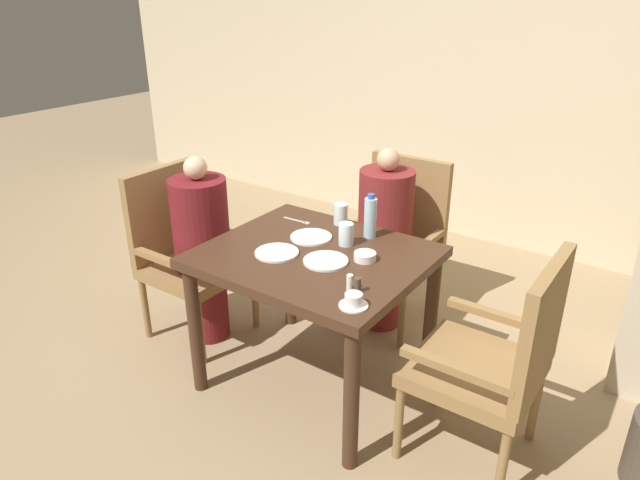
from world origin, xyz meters
TOP-DOWN VIEW (x-y plane):
  - ground_plane at (0.00, 0.00)m, footprint 16.00×16.00m
  - wall_back at (0.00, 2.36)m, footprint 8.00×0.06m
  - dining_table at (0.00, 0.00)m, footprint 1.06×0.91m
  - chair_left_side at (-0.94, 0.00)m, footprint 0.53×0.53m
  - diner_in_left_chair at (-0.79, 0.00)m, footprint 0.32×0.32m
  - chair_far_side at (0.00, 0.87)m, footprint 0.53×0.53m
  - diner_in_far_chair at (-0.00, 0.72)m, footprint 0.32×0.32m
  - chair_right_side at (0.94, 0.00)m, footprint 0.53×0.53m
  - plate_main_left at (-0.11, 0.13)m, footprint 0.21×0.21m
  - plate_main_right at (-0.14, -0.12)m, footprint 0.21×0.21m
  - plate_dessert_center at (0.10, -0.06)m, footprint 0.21×0.21m
  - teacup_with_saucer at (0.42, -0.33)m, footprint 0.12×0.12m
  - bowl_small at (0.24, 0.07)m, footprint 0.11×0.11m
  - water_bottle at (0.12, 0.32)m, footprint 0.06×0.06m
  - glass_tall_near at (0.08, 0.16)m, footprint 0.08×0.08m
  - glass_tall_mid at (-0.09, 0.38)m, footprint 0.08×0.08m
  - salt_shaker at (0.34, -0.22)m, footprint 0.03×0.03m
  - pepper_shaker at (0.38, -0.22)m, footprint 0.03×0.03m
  - fork_beside_plate at (-0.30, 0.28)m, footprint 0.17×0.02m

SIDE VIEW (x-z plane):
  - ground_plane at x=0.00m, z-range 0.00..0.00m
  - chair_left_side at x=-0.94m, z-range 0.03..1.05m
  - chair_far_side at x=0.00m, z-range 0.03..1.05m
  - chair_right_side at x=0.94m, z-range 0.03..1.05m
  - diner_in_left_chair at x=-0.79m, z-range 0.02..1.15m
  - diner_in_far_chair at x=0.00m, z-range 0.02..1.15m
  - dining_table at x=0.00m, z-range 0.27..1.05m
  - fork_beside_plate at x=-0.30m, z-range 0.77..0.78m
  - plate_main_left at x=-0.11m, z-range 0.77..0.78m
  - plate_main_right at x=-0.14m, z-range 0.77..0.78m
  - plate_dessert_center at x=0.10m, z-range 0.77..0.78m
  - bowl_small at x=0.24m, z-range 0.77..0.81m
  - teacup_with_saucer at x=0.42m, z-range 0.77..0.83m
  - pepper_shaker at x=0.38m, z-range 0.77..0.84m
  - salt_shaker at x=0.34m, z-range 0.77..0.84m
  - glass_tall_near at x=0.08m, z-range 0.77..0.89m
  - glass_tall_mid at x=-0.09m, z-range 0.77..0.89m
  - water_bottle at x=0.12m, z-range 0.76..1.00m
  - wall_back at x=0.00m, z-range 0.00..2.80m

